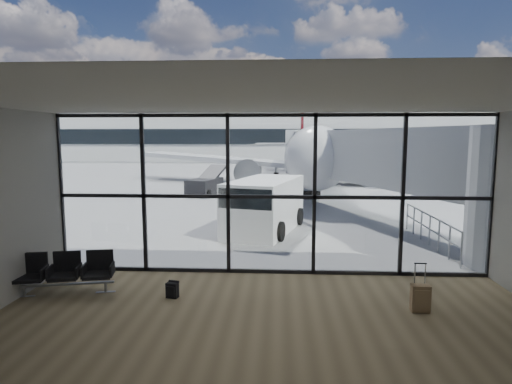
# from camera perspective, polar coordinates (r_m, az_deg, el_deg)

# --- Properties ---
(ground) EXTENTS (220.00, 220.00, 0.00)m
(ground) POSITION_cam_1_polar(r_m,az_deg,el_deg) (51.92, 2.90, 3.01)
(ground) COLOR slate
(ground) RESTS_ON ground
(lounge_shell) EXTENTS (12.02, 8.01, 4.51)m
(lounge_shell) POSITION_cam_1_polar(r_m,az_deg,el_deg) (7.08, 1.24, -2.35)
(lounge_shell) COLOR brown
(lounge_shell) RESTS_ON ground
(glass_curtain_wall) EXTENTS (12.10, 0.12, 4.50)m
(glass_curtain_wall) POSITION_cam_1_polar(r_m,az_deg,el_deg) (11.89, 2.02, -0.41)
(glass_curtain_wall) COLOR white
(glass_curtain_wall) RESTS_ON ground
(jet_bridge) EXTENTS (8.00, 16.50, 4.33)m
(jet_bridge) POSITION_cam_1_polar(r_m,az_deg,el_deg) (19.45, 17.08, 3.77)
(jet_bridge) COLOR #A2A4A7
(jet_bridge) RESTS_ON ground
(apron_railing) EXTENTS (0.06, 5.46, 1.11)m
(apron_railing) POSITION_cam_1_polar(r_m,az_deg,el_deg) (16.49, 22.16, -4.17)
(apron_railing) COLOR gray
(apron_railing) RESTS_ON ground
(far_terminal) EXTENTS (80.00, 12.20, 11.00)m
(far_terminal) POSITION_cam_1_polar(r_m,az_deg,el_deg) (73.76, 2.55, 7.54)
(far_terminal) COLOR silver
(far_terminal) RESTS_ON ground
(tree_0) EXTENTS (4.95, 4.95, 7.12)m
(tree_0) POSITION_cam_1_polar(r_m,az_deg,el_deg) (95.21, -25.40, 7.04)
(tree_0) COLOR #382619
(tree_0) RESTS_ON ground
(tree_1) EXTENTS (5.61, 5.61, 8.07)m
(tree_1) POSITION_cam_1_polar(r_m,az_deg,el_deg) (92.52, -22.13, 7.60)
(tree_1) COLOR #382619
(tree_1) RESTS_ON ground
(tree_2) EXTENTS (6.27, 6.27, 9.03)m
(tree_2) POSITION_cam_1_polar(r_m,az_deg,el_deg) (90.15, -18.66, 8.17)
(tree_2) COLOR #382619
(tree_2) RESTS_ON ground
(tree_3) EXTENTS (4.95, 4.95, 7.12)m
(tree_3) POSITION_cam_1_polar(r_m,az_deg,el_deg) (88.10, -14.97, 7.53)
(tree_3) COLOR #382619
(tree_3) RESTS_ON ground
(tree_4) EXTENTS (5.61, 5.61, 8.07)m
(tree_4) POSITION_cam_1_polar(r_m,az_deg,el_deg) (86.44, -11.17, 8.06)
(tree_4) COLOR #382619
(tree_4) RESTS_ON ground
(tree_5) EXTENTS (6.27, 6.27, 9.03)m
(tree_5) POSITION_cam_1_polar(r_m,az_deg,el_deg) (85.18, -7.22, 8.57)
(tree_5) COLOR #382619
(tree_5) RESTS_ON ground
(seating_row) EXTENTS (2.30, 1.10, 1.02)m
(seating_row) POSITION_cam_1_polar(r_m,az_deg,el_deg) (11.72, -24.01, -9.57)
(seating_row) COLOR gray
(seating_row) RESTS_ON ground
(backpack) EXTENTS (0.31, 0.30, 0.41)m
(backpack) POSITION_cam_1_polar(r_m,az_deg,el_deg) (10.71, -11.12, -12.71)
(backpack) COLOR black
(backpack) RESTS_ON ground
(suitcase) EXTENTS (0.41, 0.31, 1.09)m
(suitcase) POSITION_cam_1_polar(r_m,az_deg,el_deg) (10.34, 21.08, -13.05)
(suitcase) COLOR brown
(suitcase) RESTS_ON ground
(airliner) EXTENTS (29.80, 34.49, 8.88)m
(airliner) POSITION_cam_1_polar(r_m,az_deg,el_deg) (37.71, 6.72, 5.49)
(airliner) COLOR silver
(airliner) RESTS_ON ground
(service_van) EXTENTS (3.37, 5.31, 2.14)m
(service_van) POSITION_cam_1_polar(r_m,az_deg,el_deg) (17.52, 1.07, -1.73)
(service_van) COLOR white
(service_van) RESTS_ON ground
(belt_loader) EXTENTS (2.38, 4.34, 1.90)m
(belt_loader) POSITION_cam_1_polar(r_m,az_deg,el_deg) (28.99, -6.77, 0.88)
(belt_loader) COLOR black
(belt_loader) RESTS_ON ground
(mobile_stairs) EXTENTS (2.20, 3.24, 2.09)m
(mobile_stairs) POSITION_cam_1_polar(r_m,az_deg,el_deg) (26.53, -29.37, -0.90)
(mobile_stairs) COLOR yellow
(mobile_stairs) RESTS_ON ground
(traffic_cone_b) EXTENTS (0.46, 0.46, 0.66)m
(traffic_cone_b) POSITION_cam_1_polar(r_m,az_deg,el_deg) (25.59, 4.26, -0.68)
(traffic_cone_b) COLOR orange
(traffic_cone_b) RESTS_ON ground
(traffic_cone_c) EXTENTS (0.37, 0.37, 0.54)m
(traffic_cone_c) POSITION_cam_1_polar(r_m,az_deg,el_deg) (27.37, 1.05, -0.26)
(traffic_cone_c) COLOR #F63B0C
(traffic_cone_c) RESTS_ON ground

